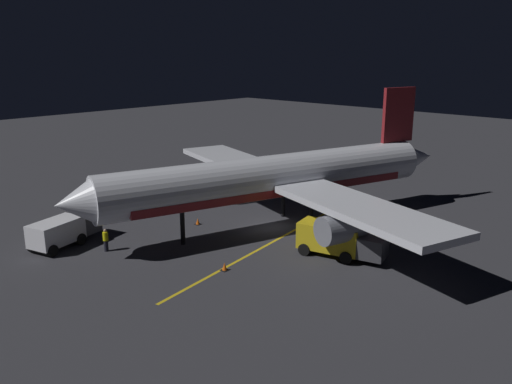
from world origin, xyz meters
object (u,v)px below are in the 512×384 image
(airliner, at_px, (279,178))
(baggage_truck, at_px, (63,231))
(catering_truck, at_px, (338,240))
(traffic_cone_near_right, at_px, (225,267))
(ground_crew_worker, at_px, (106,240))
(traffic_cone_near_left, at_px, (198,222))

(airliner, bearing_deg, baggage_truck, 58.63)
(catering_truck, height_order, traffic_cone_near_right, catering_truck)
(ground_crew_worker, relative_size, traffic_cone_near_right, 3.16)
(baggage_truck, height_order, traffic_cone_near_left, baggage_truck)
(catering_truck, height_order, traffic_cone_near_left, catering_truck)
(airliner, bearing_deg, catering_truck, 164.05)
(airliner, relative_size, baggage_truck, 5.75)
(baggage_truck, distance_m, traffic_cone_near_left, 11.00)
(baggage_truck, bearing_deg, ground_crew_worker, -155.08)
(baggage_truck, xyz_separation_m, traffic_cone_near_right, (-12.42, -5.16, -0.90))
(airliner, bearing_deg, traffic_cone_near_right, 109.82)
(catering_truck, bearing_deg, traffic_cone_near_left, 9.56)
(ground_crew_worker, xyz_separation_m, traffic_cone_near_left, (-0.21, -8.78, -0.64))
(catering_truck, relative_size, ground_crew_worker, 3.83)
(airliner, height_order, catering_truck, airliner)
(airliner, xyz_separation_m, baggage_truck, (8.98, 14.72, -3.07))
(baggage_truck, distance_m, catering_truck, 20.81)
(airliner, relative_size, catering_truck, 5.25)
(baggage_truck, bearing_deg, traffic_cone_near_right, -157.42)
(baggage_truck, distance_m, ground_crew_worker, 3.75)
(traffic_cone_near_left, bearing_deg, traffic_cone_near_right, 149.52)
(airliner, bearing_deg, ground_crew_worker, 66.99)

